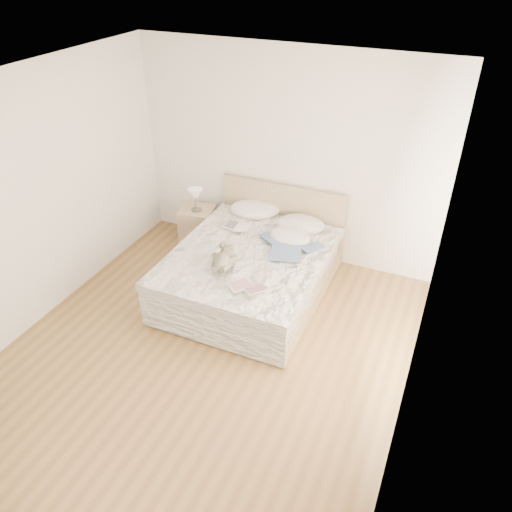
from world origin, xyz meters
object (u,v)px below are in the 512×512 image
table_lamp (195,195)px  childrens_book (248,288)px  teddy_bear (222,266)px  bed (252,270)px  nightstand (198,227)px  photo_book (237,227)px

table_lamp → childrens_book: (1.40, -1.39, -0.15)m
childrens_book → teddy_bear: teddy_bear is taller
bed → nightstand: 1.32m
table_lamp → teddy_bear: table_lamp is taller
nightstand → childrens_book: bearing=-45.1°
bed → table_lamp: (-1.11, 0.65, 0.48)m
childrens_book → bed: bearing=149.2°
nightstand → photo_book: bearing=-22.9°
bed → photo_book: (-0.36, 0.36, 0.32)m
childrens_book → table_lamp: bearing=173.0°
photo_book → teddy_bear: teddy_bear is taller
table_lamp → bed: bearing=-30.4°
childrens_book → photo_book: bearing=158.5°
table_lamp → photo_book: size_ratio=0.96×
photo_book → table_lamp: bearing=155.1°
photo_book → teddy_bear: size_ratio=0.92×
table_lamp → photo_book: 0.82m
table_lamp → childrens_book: 1.98m
table_lamp → childrens_book: size_ratio=0.88×
bed → teddy_bear: (-0.14, -0.51, 0.34)m
bed → table_lamp: bearing=149.6°
photo_book → childrens_book: (0.65, -1.10, 0.00)m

